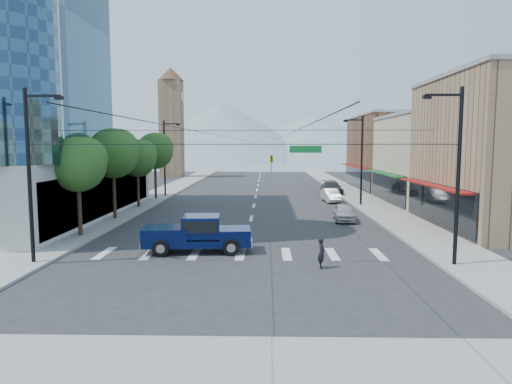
# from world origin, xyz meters

# --- Properties ---
(ground) EXTENTS (160.00, 160.00, 0.00)m
(ground) POSITION_xyz_m (0.00, 0.00, 0.00)
(ground) COLOR #28282B
(ground) RESTS_ON ground
(sidewalk_left) EXTENTS (4.00, 120.00, 0.15)m
(sidewalk_left) POSITION_xyz_m (-12.00, 40.00, 0.07)
(sidewalk_left) COLOR gray
(sidewalk_left) RESTS_ON ground
(sidewalk_right) EXTENTS (4.00, 120.00, 0.15)m
(sidewalk_right) POSITION_xyz_m (12.00, 40.00, 0.07)
(sidewalk_right) COLOR gray
(sidewalk_right) RESTS_ON ground
(sidewalk_cross) EXTENTS (28.00, 4.00, 0.15)m
(sidewalk_cross) POSITION_xyz_m (0.00, -12.00, 0.07)
(sidewalk_cross) COLOR gray
(sidewalk_cross) RESTS_ON ground
(shop_mid) EXTENTS (12.00, 14.00, 9.00)m
(shop_mid) POSITION_xyz_m (20.00, 24.00, 4.50)
(shop_mid) COLOR tan
(shop_mid) RESTS_ON ground
(shop_far) EXTENTS (12.00, 18.00, 10.00)m
(shop_far) POSITION_xyz_m (20.00, 40.00, 5.00)
(shop_far) COLOR brown
(shop_far) RESTS_ON ground
(clock_tower) EXTENTS (4.80, 4.80, 20.40)m
(clock_tower) POSITION_xyz_m (-16.50, 62.00, 10.64)
(clock_tower) COLOR #8C6B4C
(clock_tower) RESTS_ON ground
(mountain_left) EXTENTS (80.00, 80.00, 22.00)m
(mountain_left) POSITION_xyz_m (-15.00, 150.00, 11.00)
(mountain_left) COLOR gray
(mountain_left) RESTS_ON ground
(mountain_right) EXTENTS (90.00, 90.00, 18.00)m
(mountain_right) POSITION_xyz_m (20.00, 160.00, 9.00)
(mountain_right) COLOR gray
(mountain_right) RESTS_ON ground
(tree_near) EXTENTS (3.65, 3.64, 6.71)m
(tree_near) POSITION_xyz_m (-11.07, 6.10, 4.99)
(tree_near) COLOR black
(tree_near) RESTS_ON ground
(tree_midnear) EXTENTS (4.09, 4.09, 7.52)m
(tree_midnear) POSITION_xyz_m (-11.07, 13.10, 5.59)
(tree_midnear) COLOR black
(tree_midnear) RESTS_ON ground
(tree_midfar) EXTENTS (3.65, 3.64, 6.71)m
(tree_midfar) POSITION_xyz_m (-11.07, 20.10, 4.99)
(tree_midfar) COLOR black
(tree_midfar) RESTS_ON ground
(tree_far) EXTENTS (4.09, 4.09, 7.52)m
(tree_far) POSITION_xyz_m (-11.07, 27.10, 5.59)
(tree_far) COLOR black
(tree_far) RESTS_ON ground
(signal_rig) EXTENTS (21.80, 0.20, 9.00)m
(signal_rig) POSITION_xyz_m (0.19, -1.00, 4.64)
(signal_rig) COLOR black
(signal_rig) RESTS_ON ground
(lamp_pole_nw) EXTENTS (2.00, 0.25, 9.00)m
(lamp_pole_nw) POSITION_xyz_m (-10.67, 30.00, 4.94)
(lamp_pole_nw) COLOR black
(lamp_pole_nw) RESTS_ON ground
(lamp_pole_ne) EXTENTS (2.00, 0.25, 9.00)m
(lamp_pole_ne) POSITION_xyz_m (10.67, 22.00, 4.94)
(lamp_pole_ne) COLOR black
(lamp_pole_ne) RESTS_ON ground
(pickup_truck) EXTENTS (6.39, 2.80, 2.11)m
(pickup_truck) POSITION_xyz_m (-2.75, 2.00, 1.10)
(pickup_truck) COLOR #081240
(pickup_truck) RESTS_ON ground
(pedestrian) EXTENTS (0.42, 0.59, 1.55)m
(pedestrian) POSITION_xyz_m (4.02, -1.36, 0.77)
(pedestrian) COLOR black
(pedestrian) RESTS_ON ground
(parked_car_near) EXTENTS (1.95, 4.25, 1.41)m
(parked_car_near) POSITION_xyz_m (7.60, 12.96, 0.71)
(parked_car_near) COLOR #B7B7BC
(parked_car_near) RESTS_ON ground
(parked_car_mid) EXTENTS (1.91, 4.42, 1.41)m
(parked_car_mid) POSITION_xyz_m (8.26, 25.27, 0.71)
(parked_car_mid) COLOR silver
(parked_car_mid) RESTS_ON ground
(parked_car_far) EXTENTS (2.35, 5.55, 1.60)m
(parked_car_far) POSITION_xyz_m (9.40, 32.71, 0.80)
(parked_car_far) COLOR #303033
(parked_car_far) RESTS_ON ground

